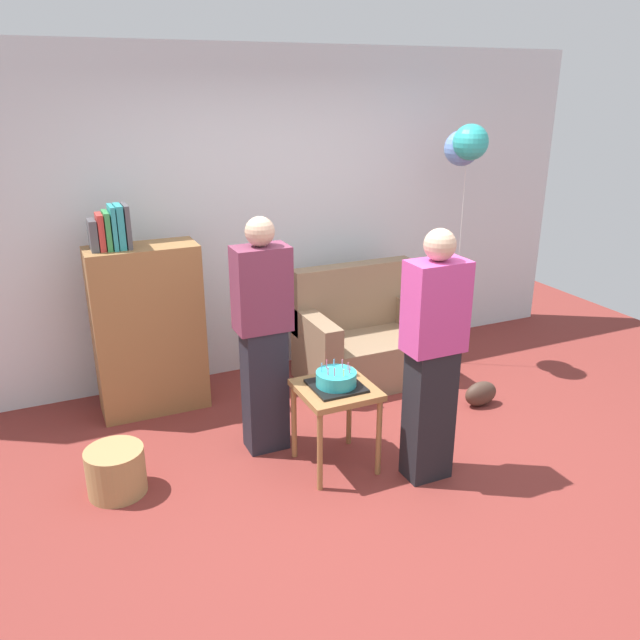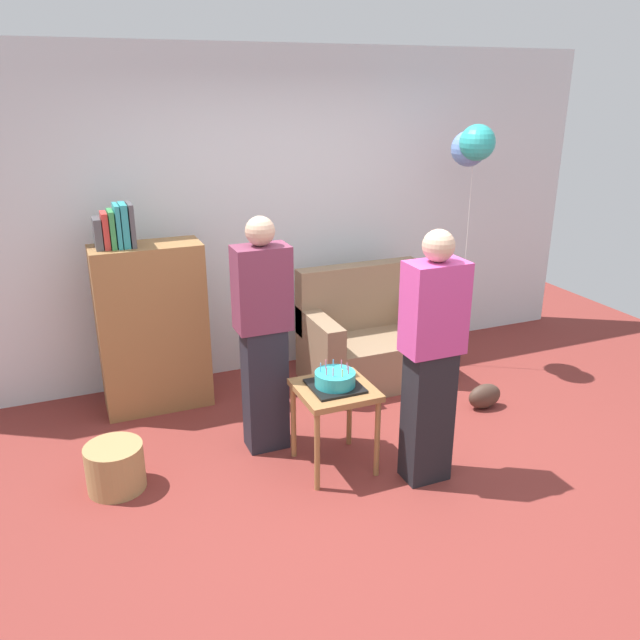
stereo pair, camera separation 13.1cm
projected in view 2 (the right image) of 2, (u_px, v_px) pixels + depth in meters
ground_plane at (380, 480)px, 4.15m from camera, size 8.00×8.00×0.00m
wall_back at (273, 215)px, 5.46m from camera, size 6.00×0.10×2.70m
couch at (368, 341)px, 5.47m from camera, size 1.10×0.70×0.96m
bookshelf at (152, 325)px, 4.88m from camera, size 0.80×0.36×1.61m
side_table at (335, 399)px, 4.14m from camera, size 0.48×0.48×0.58m
birthday_cake at (335, 380)px, 4.09m from camera, size 0.32×0.32×0.17m
person_blowing_candles at (263, 335)px, 4.26m from camera, size 0.36×0.22×1.63m
person_holding_cake at (431, 359)px, 3.90m from camera, size 0.36×0.22×1.63m
wicker_basket at (115, 467)px, 4.02m from camera, size 0.36×0.36×0.30m
handbag at (485, 396)px, 5.03m from camera, size 0.28×0.14×0.20m
balloon_bunch at (473, 146)px, 5.14m from camera, size 0.30×0.42×2.10m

